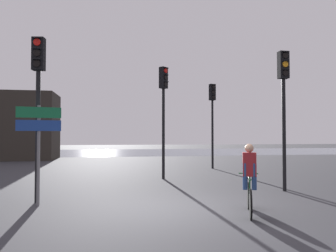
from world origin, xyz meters
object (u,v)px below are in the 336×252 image
at_px(traffic_light_near_right, 284,94).
at_px(direction_sign_post, 39,136).
at_px(cyclist, 249,179).
at_px(traffic_light_far_right, 212,110).
at_px(traffic_light_near_left, 38,88).
at_px(traffic_light_center, 164,101).

distance_m(traffic_light_near_right, direction_sign_post, 7.65).
xyz_separation_m(direction_sign_post, cyclist, (5.00, -1.80, -0.97)).
xyz_separation_m(traffic_light_far_right, traffic_light_near_left, (-7.49, -8.18, -0.13)).
height_order(traffic_light_near_right, traffic_light_far_right, traffic_light_far_right).
distance_m(traffic_light_near_right, cyclist, 4.43).
relative_size(traffic_light_near_right, direction_sign_post, 1.77).
bearing_deg(traffic_light_center, traffic_light_far_right, -170.24).
relative_size(direction_sign_post, cyclist, 1.60).
bearing_deg(traffic_light_near_right, traffic_light_near_left, 4.19).
bearing_deg(cyclist, traffic_light_near_right, 69.88).
xyz_separation_m(traffic_light_center, direction_sign_post, (-4.00, -4.70, -1.47)).
xyz_separation_m(traffic_light_near_right, traffic_light_center, (-3.45, 3.66, 0.08)).
distance_m(traffic_light_center, cyclist, 7.02).
bearing_deg(traffic_light_far_right, traffic_light_near_right, 76.74).
relative_size(traffic_light_near_right, traffic_light_far_right, 0.98).
height_order(traffic_light_near_right, cyclist, traffic_light_near_right).
bearing_deg(traffic_light_near_right, traffic_light_center, -47.17).
distance_m(traffic_light_near_right, traffic_light_center, 5.03).
bearing_deg(cyclist, direction_sign_post, -179.09).
relative_size(traffic_light_center, traffic_light_near_left, 1.05).
bearing_deg(traffic_light_near_right, cyclist, 48.77).
bearing_deg(direction_sign_post, traffic_light_near_left, -85.33).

